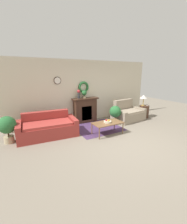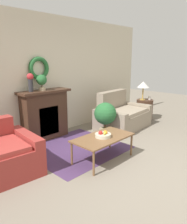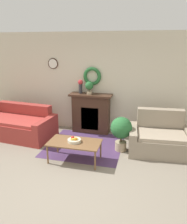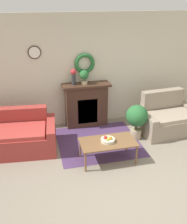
# 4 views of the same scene
# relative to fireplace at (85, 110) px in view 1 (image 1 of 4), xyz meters

# --- Properties ---
(ground_plane) EXTENTS (16.00, 16.00, 0.00)m
(ground_plane) POSITION_rel_fireplace_xyz_m (0.15, -2.50, -0.55)
(ground_plane) COLOR gray
(floor_rug) EXTENTS (1.80, 1.69, 0.01)m
(floor_rug) POSITION_rel_fireplace_xyz_m (0.07, -0.91, -0.55)
(floor_rug) COLOR #4C335B
(floor_rug) RESTS_ON ground_plane
(wall_back) EXTENTS (6.80, 0.16, 2.70)m
(wall_back) POSITION_rel_fireplace_xyz_m (0.14, 0.21, 0.80)
(wall_back) COLOR beige
(wall_back) RESTS_ON ground_plane
(fireplace) EXTENTS (1.15, 0.41, 1.09)m
(fireplace) POSITION_rel_fireplace_xyz_m (0.00, 0.00, 0.00)
(fireplace) COLOR #42281C
(fireplace) RESTS_ON ground_plane
(couch_left) EXTENTS (2.06, 1.16, 0.81)m
(couch_left) POSITION_rel_fireplace_xyz_m (-1.85, -0.75, -0.25)
(couch_left) COLOR #9E332D
(couch_left) RESTS_ON ground_plane
(loveseat_right) EXTENTS (1.48, 1.04, 0.93)m
(loveseat_right) POSITION_rel_fireplace_xyz_m (1.84, -0.75, -0.24)
(loveseat_right) COLOR gray
(loveseat_right) RESTS_ON ground_plane
(coffee_table) EXTENTS (1.09, 0.59, 0.43)m
(coffee_table) POSITION_rel_fireplace_xyz_m (0.07, -1.65, -0.16)
(coffee_table) COLOR brown
(coffee_table) RESTS_ON ground_plane
(fruit_bowl) EXTENTS (0.28, 0.28, 0.12)m
(fruit_bowl) POSITION_rel_fireplace_xyz_m (0.07, -1.65, -0.08)
(fruit_bowl) COLOR beige
(fruit_bowl) RESTS_ON coffee_table
(side_table_by_loveseat) EXTENTS (0.47, 0.47, 0.60)m
(side_table_by_loveseat) POSITION_rel_fireplace_xyz_m (2.86, -0.81, -0.25)
(side_table_by_loveseat) COLOR #42281C
(side_table_by_loveseat) RESTS_ON ground_plane
(table_lamp) EXTENTS (0.35, 0.35, 0.52)m
(table_lamp) POSITION_rel_fireplace_xyz_m (2.80, -0.76, 0.47)
(table_lamp) COLOR #B28E42
(table_lamp) RESTS_ON side_table_by_loveseat
(mug) EXTENTS (0.08, 0.08, 0.09)m
(mug) POSITION_rel_fireplace_xyz_m (2.96, -0.89, 0.09)
(mug) COLOR silver
(mug) RESTS_ON side_table_by_loveseat
(vase_on_mantel_left) EXTENTS (0.13, 0.13, 0.37)m
(vase_on_mantel_left) POSITION_rel_fireplace_xyz_m (-0.30, 0.01, 0.76)
(vase_on_mantel_left) COLOR #2D2D33
(vase_on_mantel_left) RESTS_ON fireplace
(potted_plant_on_mantel) EXTENTS (0.22, 0.22, 0.34)m
(potted_plant_on_mantel) POSITION_rel_fireplace_xyz_m (-0.04, -0.01, 0.74)
(potted_plant_on_mantel) COLOR tan
(potted_plant_on_mantel) RESTS_ON fireplace
(potted_plant_floor_by_couch) EXTENTS (0.54, 0.54, 0.87)m
(potted_plant_floor_by_couch) POSITION_rel_fireplace_xyz_m (-3.06, -0.69, -0.01)
(potted_plant_floor_by_couch) COLOR tan
(potted_plant_floor_by_couch) RESTS_ON ground_plane
(potted_plant_floor_by_loveseat) EXTENTS (0.50, 0.50, 0.81)m
(potted_plant_floor_by_loveseat) POSITION_rel_fireplace_xyz_m (0.96, -0.93, -0.04)
(potted_plant_floor_by_loveseat) COLOR tan
(potted_plant_floor_by_loveseat) RESTS_ON ground_plane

